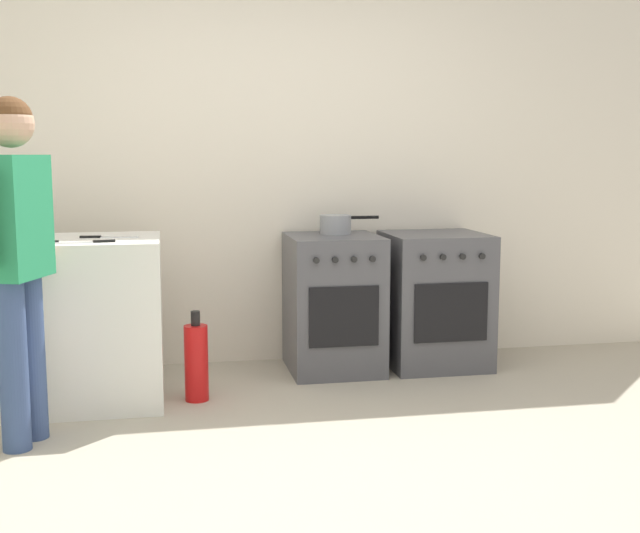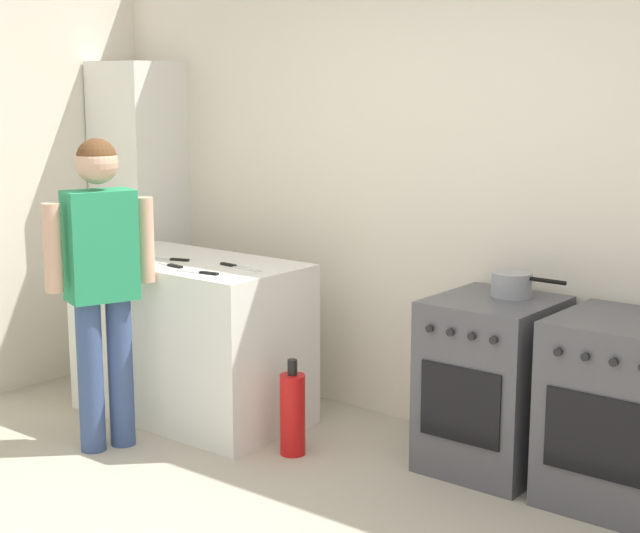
# 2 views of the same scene
# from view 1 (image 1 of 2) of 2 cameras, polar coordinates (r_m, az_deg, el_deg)

# --- Properties ---
(ground_plane) EXTENTS (8.00, 8.00, 0.00)m
(ground_plane) POSITION_cam_1_polar(r_m,az_deg,el_deg) (3.56, 0.66, -14.21)
(ground_plane) COLOR #ADA38E
(back_wall) EXTENTS (6.00, 0.10, 2.60)m
(back_wall) POSITION_cam_1_polar(r_m,az_deg,el_deg) (5.22, -3.66, 7.46)
(back_wall) COLOR silver
(back_wall) RESTS_ON ground
(counter_unit) EXTENTS (1.30, 0.70, 0.90)m
(counter_unit) POSITION_cam_1_polar(r_m,az_deg,el_deg) (4.57, -19.37, -3.78)
(counter_unit) COLOR silver
(counter_unit) RESTS_ON ground
(oven_left) EXTENTS (0.56, 0.62, 0.85)m
(oven_left) POSITION_cam_1_polar(r_m,az_deg,el_deg) (5.00, 0.96, -2.62)
(oven_left) COLOR #4C4C51
(oven_left) RESTS_ON ground
(oven_right) EXTENTS (0.62, 0.62, 0.85)m
(oven_right) POSITION_cam_1_polar(r_m,az_deg,el_deg) (5.18, 8.16, -2.33)
(oven_right) COLOR #4C4C51
(oven_right) RESTS_ON ground
(pot) EXTENTS (0.38, 0.20, 0.12)m
(pot) POSITION_cam_1_polar(r_m,az_deg,el_deg) (5.04, 1.14, 3.02)
(pot) COLOR gray
(pot) RESTS_ON oven_left
(knife_paring) EXTENTS (0.21, 0.05, 0.01)m
(knife_paring) POSITION_cam_1_polar(r_m,az_deg,el_deg) (4.31, -19.22, 1.67)
(knife_paring) COLOR silver
(knife_paring) RESTS_ON counter_unit
(knife_bread) EXTENTS (0.35, 0.08, 0.01)m
(knife_bread) POSITION_cam_1_polar(r_m,az_deg,el_deg) (4.24, -16.52, 1.67)
(knife_bread) COLOR silver
(knife_bread) RESTS_ON counter_unit
(knife_utility) EXTENTS (0.25, 0.11, 0.01)m
(knife_utility) POSITION_cam_1_polar(r_m,az_deg,el_deg) (4.46, -20.83, 1.77)
(knife_utility) COLOR silver
(knife_utility) RESTS_ON counter_unit
(knife_chef) EXTENTS (0.31, 0.06, 0.01)m
(knife_chef) POSITION_cam_1_polar(r_m,az_deg,el_deg) (4.47, -14.93, 2.04)
(knife_chef) COLOR silver
(knife_chef) RESTS_ON counter_unit
(person) EXTENTS (0.30, 0.54, 1.60)m
(person) POSITION_cam_1_polar(r_m,az_deg,el_deg) (3.88, -20.80, 1.64)
(person) COLOR #384C7A
(person) RESTS_ON ground
(fire_extinguisher) EXTENTS (0.13, 0.13, 0.50)m
(fire_extinguisher) POSITION_cam_1_polar(r_m,az_deg,el_deg) (4.48, -8.79, -6.71)
(fire_extinguisher) COLOR red
(fire_extinguisher) RESTS_ON ground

